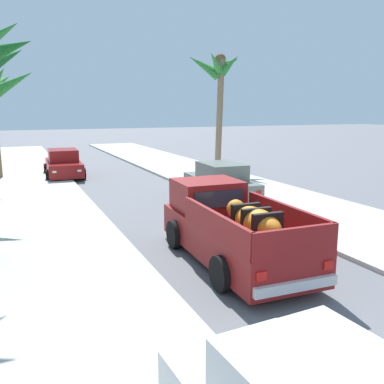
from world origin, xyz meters
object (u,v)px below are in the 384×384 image
pickup_truck (231,229)px  car_left_near (63,164)px  car_right_near (221,183)px  palm_tree_right_mid (217,75)px

pickup_truck → car_left_near: pickup_truck is taller
car_right_near → palm_tree_right_mid: palm_tree_right_mid is taller
pickup_truck → car_right_near: (3.08, 6.42, -0.10)m
palm_tree_right_mid → car_right_near: bearing=-115.8°
car_left_near → car_right_near: bearing=-58.8°
pickup_truck → car_right_near: bearing=64.3°
pickup_truck → palm_tree_right_mid: bearing=64.3°
car_left_near → car_right_near: (5.30, -8.76, 0.00)m
car_right_near → palm_tree_right_mid: bearing=64.2°
car_left_near → car_right_near: same height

